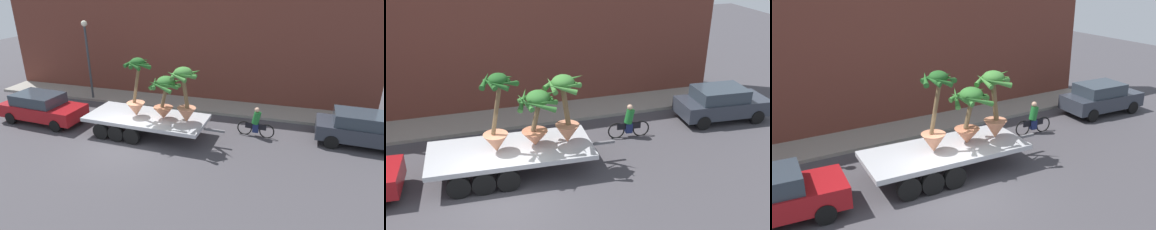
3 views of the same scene
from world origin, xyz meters
The scene contains 11 objects.
ground_plane centered at (0.00, 0.00, 0.00)m, with size 60.00×60.00×0.00m, color #423F44.
sidewalk centered at (0.00, 6.10, 0.07)m, with size 24.00×2.20×0.15m, color gray.
building_facade centered at (0.00, 7.80, 4.76)m, with size 24.00×1.20×9.52m, color brown.
flatbed_trailer centered at (0.21, 1.56, 0.77)m, with size 6.97×2.77×0.98m.
potted_palm_rear centered at (0.05, 1.48, 2.32)m, with size 1.39×1.32×2.90m.
potted_palm_middle centered at (2.49, 1.44, 2.33)m, with size 1.56×1.63×2.63m.
potted_palm_front centered at (1.44, 1.54, 2.15)m, with size 1.58×1.56×2.12m.
cyclist centered at (5.66, 2.89, 0.67)m, with size 1.84×0.38×1.54m.
parked_car centered at (10.46, 3.33, 0.83)m, with size 4.24×2.08×1.58m.
trailing_car centered at (-5.63, 1.42, 0.83)m, with size 4.68×2.13×1.58m.
street_lamp centered at (-5.04, 5.30, 3.23)m, with size 0.36×0.36×4.83m.
Camera 1 is at (6.72, -11.74, 7.08)m, focal length 29.98 mm.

